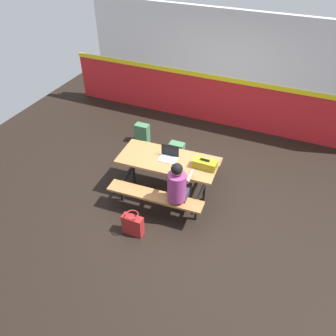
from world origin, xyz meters
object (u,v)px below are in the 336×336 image
tote_bag_bright (133,225)px  satchel_spare (177,152)px  student_nearer (178,186)px  backpack_dark (142,133)px  toolbox_grey (205,164)px  picnic_table_main (168,167)px  laptop_silver (169,156)px

tote_bag_bright → satchel_spare: (-0.09, 2.09, 0.02)m
student_nearer → backpack_dark: 2.48m
satchel_spare → backpack_dark: bearing=159.5°
toolbox_grey → satchel_spare: (-0.86, 0.90, -0.60)m
picnic_table_main → toolbox_grey: size_ratio=4.43×
satchel_spare → laptop_silver: bearing=-77.2°
picnic_table_main → satchel_spare: bearing=102.5°
picnic_table_main → tote_bag_bright: size_ratio=4.12×
backpack_dark → toolbox_grey: bearing=-34.6°
toolbox_grey → satchel_spare: size_ratio=0.91×
laptop_silver → backpack_dark: 1.82m
student_nearer → toolbox_grey: 0.63m
laptop_silver → tote_bag_bright: bearing=-95.4°
student_nearer → satchel_spare: size_ratio=2.74×
student_nearer → toolbox_grey: (0.24, 0.57, 0.10)m
student_nearer → backpack_dark: (-1.59, 1.84, -0.49)m
laptop_silver → toolbox_grey: (0.66, -0.00, 0.02)m
student_nearer → toolbox_grey: student_nearer is taller
satchel_spare → student_nearer: bearing=-67.2°
tote_bag_bright → laptop_silver: bearing=84.6°
picnic_table_main → backpack_dark: bearing=132.2°
picnic_table_main → toolbox_grey: bearing=3.1°
backpack_dark → student_nearer: bearing=-49.1°
student_nearer → backpack_dark: student_nearer is taller
satchel_spare → picnic_table_main: bearing=-77.5°
laptop_silver → toolbox_grey: laptop_silver is taller
toolbox_grey → satchel_spare: 1.38m
laptop_silver → toolbox_grey: size_ratio=0.83×
picnic_table_main → laptop_silver: bearing=93.3°
student_nearer → laptop_silver: (-0.41, 0.57, 0.08)m
toolbox_grey → backpack_dark: bearing=145.4°
laptop_silver → toolbox_grey: 0.66m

